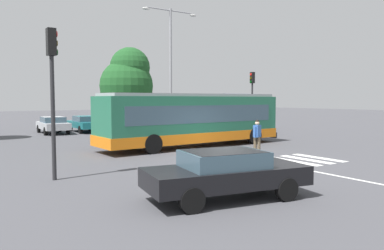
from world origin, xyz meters
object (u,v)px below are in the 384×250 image
Objects in this scene: traffic_light_far_corner at (252,92)px; pedestrian_crossing_street at (257,135)px; city_transit_bus at (193,119)px; parked_car_silver at (53,124)px; traffic_light_near_corner at (52,80)px; foreground_sedan at (226,172)px; parked_car_teal at (85,123)px; parked_car_blue at (117,122)px; twin_arm_street_lamp at (171,58)px; bus_stop_shelter at (240,103)px; background_tree_right at (127,80)px.

pedestrian_crossing_street is at bearing -131.51° from traffic_light_far_corner.
city_transit_bus is at bearing -151.97° from traffic_light_far_corner.
traffic_light_near_corner reaches higher than parked_car_silver.
parked_car_teal is at bearing 81.07° from foreground_sedan.
pedestrian_crossing_street reaches higher than parked_car_silver.
traffic_light_near_corner is (-6.92, -17.97, 2.64)m from parked_car_teal.
parked_car_blue is (2.70, -0.35, 0.00)m from parked_car_teal.
parked_car_blue is at bearing 115.49° from twin_arm_street_lamp.
traffic_light_far_corner reaches higher than bus_stop_shelter.
bus_stop_shelter is at bearing 52.23° from pedestrian_crossing_street.
pedestrian_crossing_street is 0.46× the size of bus_stop_shelter.
twin_arm_street_lamp reaches higher than bus_stop_shelter.
bus_stop_shelter reaches higher than pedestrian_crossing_street.
twin_arm_street_lamp reaches higher than parked_car_silver.
parked_car_blue is at bearing 87.19° from city_transit_bus.
foreground_sedan is 1.04× the size of parked_car_blue.
city_transit_bus is 1.18× the size of twin_arm_street_lamp.
traffic_light_near_corner is 21.31m from background_tree_right.
foreground_sedan is 23.44m from parked_car_teal.
twin_arm_street_lamp is at bearing 154.49° from traffic_light_far_corner.
parked_car_blue is at bearing 74.47° from foreground_sedan.
traffic_light_far_corner is (7.99, 9.03, 2.33)m from pedestrian_crossing_street.
twin_arm_street_lamp is 1.33× the size of background_tree_right.
traffic_light_near_corner is 1.03× the size of traffic_light_far_corner.
twin_arm_street_lamp reaches higher than traffic_light_near_corner.
parked_car_silver is at bearing 76.52° from traffic_light_near_corner.
parked_car_blue is 3.92m from background_tree_right.
pedestrian_crossing_street is 16.95m from parked_car_blue.
twin_arm_street_lamp is (2.41, -5.06, 5.20)m from parked_car_blue.
parked_car_silver is 2.59m from parked_car_teal.
city_transit_bus is 4.39m from pedestrian_crossing_street.
pedestrian_crossing_street is at bearing 3.86° from traffic_light_near_corner.
bus_stop_shelter reaches higher than foreground_sedan.
bus_stop_shelter is (9.86, -4.75, 1.65)m from parked_car_blue.
traffic_light_far_corner is at bearing -25.51° from twin_arm_street_lamp.
traffic_light_far_corner is (9.03, 4.81, 1.71)m from city_transit_bus.
foreground_sedan is 0.96× the size of traffic_light_far_corner.
city_transit_bus is at bearing 103.79° from pedestrian_crossing_street.
bus_stop_shelter is at bearing 65.28° from traffic_light_far_corner.
city_transit_bus reaches higher than foreground_sedan.
parked_car_silver is 0.62× the size of background_tree_right.
parked_car_silver is (-4.67, 13.15, -0.82)m from city_transit_bus.
parked_car_blue is 0.62× the size of background_tree_right.
background_tree_right reaches higher than traffic_light_near_corner.
traffic_light_far_corner is at bearing 45.30° from foreground_sedan.
parked_car_silver is at bearing 178.13° from parked_car_teal.
city_transit_bus is 6.72× the size of pedestrian_crossing_street.
traffic_light_near_corner is at bearing 122.29° from foreground_sedan.
city_transit_bus is at bearing 60.47° from foreground_sedan.
bus_stop_shelter is 0.51× the size of background_tree_right.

